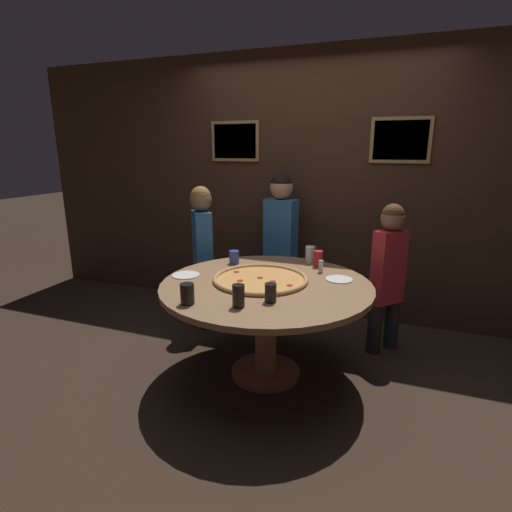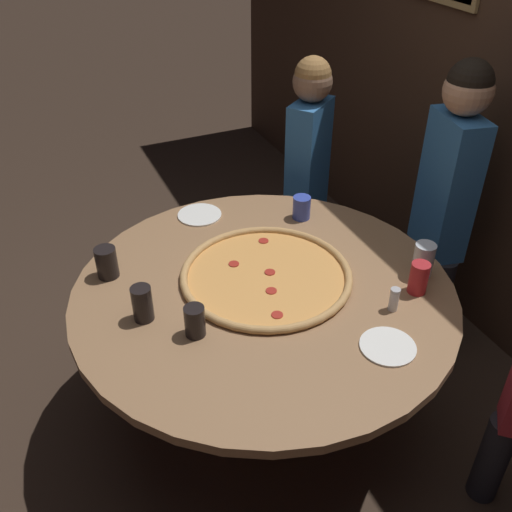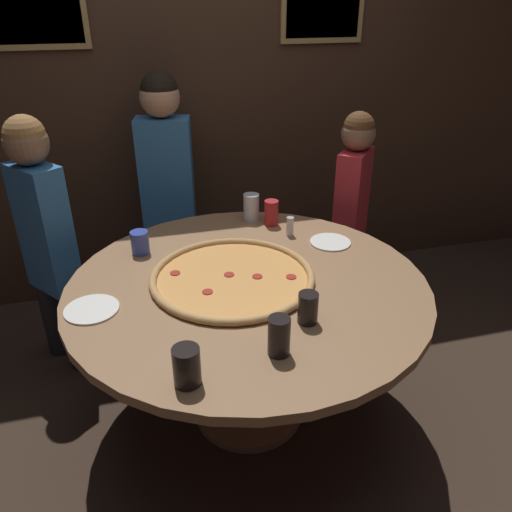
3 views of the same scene
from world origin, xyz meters
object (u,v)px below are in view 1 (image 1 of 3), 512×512
white_plate_left_side (339,279)px  diner_centre_back (388,270)px  drink_cup_by_shaker (310,255)px  white_plate_right_side (186,275)px  drink_cup_far_left (234,257)px  diner_side_left (281,239)px  drink_cup_beside_pizza (187,294)px  drink_cup_centre_back (271,293)px  dining_table (266,301)px  drink_cup_front_edge (318,259)px  diner_far_left (202,249)px  condiment_shaker (321,266)px  drink_cup_near_right (238,296)px  giant_pizza (260,279)px

white_plate_left_side → diner_centre_back: (0.33, 0.47, -0.03)m
drink_cup_by_shaker → white_plate_right_side: size_ratio=0.69×
drink_cup_far_left → diner_side_left: (0.20, 0.68, 0.03)m
drink_cup_by_shaker → diner_centre_back: bearing=8.6°
drink_cup_beside_pizza → drink_cup_centre_back: drink_cup_beside_pizza is taller
drink_cup_centre_back → dining_table: bearing=113.3°
white_plate_left_side → dining_table: bearing=-151.9°
drink_cup_by_shaker → drink_cup_beside_pizza: bearing=-113.4°
drink_cup_front_edge → white_plate_right_side: size_ratio=0.64×
drink_cup_by_shaker → drink_cup_front_edge: bearing=-45.3°
drink_cup_front_edge → drink_cup_centre_back: (-0.12, -0.88, -0.01)m
white_plate_left_side → diner_far_left: diner_far_left is taller
condiment_shaker → diner_centre_back: size_ratio=0.08×
drink_cup_centre_back → diner_far_left: 1.41m
white_plate_right_side → diner_centre_back: 1.64m
drink_cup_by_shaker → drink_cup_centre_back: 0.96m
white_plate_right_side → drink_cup_near_right: bearing=-34.9°
giant_pizza → diner_centre_back: bearing=38.4°
dining_table → drink_cup_by_shaker: drink_cup_by_shaker is taller
drink_cup_by_shaker → diner_far_left: size_ratio=0.11×
condiment_shaker → diner_side_left: bearing=128.6°
dining_table → drink_cup_centre_back: bearing=-66.7°
drink_cup_centre_back → white_plate_left_side: bearing=60.3°
drink_cup_centre_back → diner_centre_back: (0.66, 1.06, -0.08)m
condiment_shaker → diner_side_left: 0.86m
drink_cup_by_shaker → condiment_shaker: 0.28m
drink_cup_by_shaker → diner_far_left: diner_far_left is taller
diner_far_left → drink_cup_centre_back: bearing=-171.9°
drink_cup_far_left → diner_far_left: bearing=148.5°
giant_pizza → dining_table: bearing=-32.2°
dining_table → diner_side_left: bearing=101.6°
drink_cup_near_right → drink_cup_centre_back: 0.22m
drink_cup_beside_pizza → drink_cup_front_edge: 1.24m
giant_pizza → drink_cup_near_right: (0.04, -0.52, 0.06)m
drink_cup_centre_back → white_plate_right_side: (-0.78, 0.29, -0.06)m
giant_pizza → diner_centre_back: 1.11m
drink_cup_front_edge → white_plate_left_side: 0.36m
drink_cup_by_shaker → drink_cup_beside_pizza: drink_cup_by_shaker is taller
giant_pizza → diner_far_left: size_ratio=0.52×
dining_table → drink_cup_far_left: 0.60m
giant_pizza → condiment_shaker: 0.52m
drink_cup_front_edge → condiment_shaker: bearing=-70.4°
drink_cup_near_right → diner_centre_back: 1.46m
dining_table → diner_far_left: diner_far_left is taller
drink_cup_near_right → diner_side_left: bearing=97.6°
diner_centre_back → dining_table: bearing=-6.4°
drink_cup_beside_pizza → white_plate_right_side: bearing=121.2°
drink_cup_by_shaker → condiment_shaker: drink_cup_by_shaker is taller
white_plate_left_side → drink_cup_beside_pizza: bearing=-135.3°
diner_centre_back → white_plate_right_side: bearing=-20.0°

